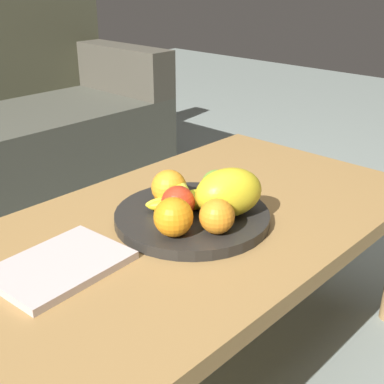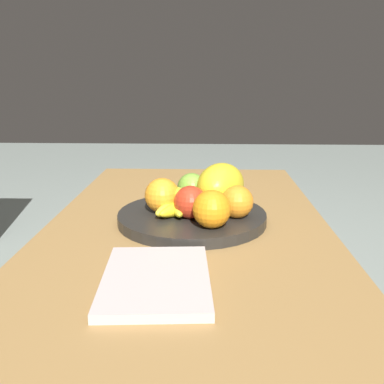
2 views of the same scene
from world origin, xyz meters
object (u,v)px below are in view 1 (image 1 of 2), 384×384
at_px(orange_left, 217,216).
at_px(apple_front, 217,185).
at_px(magazine, 60,265).
at_px(orange_right, 173,217).
at_px(coffee_table, 184,239).
at_px(melon_large_front, 229,192).
at_px(apple_left, 178,203).
at_px(fruit_bowl, 192,217).
at_px(orange_front, 169,187).
at_px(banana_bunch, 179,197).

height_order(orange_left, apple_front, same).
bearing_deg(apple_front, magazine, 173.69).
bearing_deg(orange_right, apple_front, 14.34).
distance_m(coffee_table, apple_front, 0.15).
bearing_deg(melon_large_front, orange_right, 171.54).
xyz_separation_m(apple_left, magazine, (-0.28, 0.05, -0.05)).
height_order(coffee_table, apple_left, apple_left).
bearing_deg(fruit_bowl, coffee_table, 145.94).
distance_m(orange_left, apple_left, 0.11).
distance_m(fruit_bowl, orange_left, 0.12).
bearing_deg(orange_left, orange_front, 79.49).
xyz_separation_m(orange_left, banana_bunch, (0.03, 0.14, -0.01)).
bearing_deg(orange_front, apple_left, -120.17).
xyz_separation_m(melon_large_front, banana_bunch, (-0.05, 0.10, -0.03)).
relative_size(orange_left, apple_front, 1.00).
height_order(coffee_table, orange_left, orange_left).
bearing_deg(banana_bunch, apple_left, -138.82).
distance_m(fruit_bowl, melon_large_front, 0.11).
relative_size(fruit_bowl, orange_front, 4.26).
relative_size(apple_left, banana_bunch, 0.48).
bearing_deg(apple_left, orange_left, -86.02).
relative_size(melon_large_front, orange_right, 1.89).
xyz_separation_m(melon_large_front, apple_left, (-0.09, 0.07, -0.02)).
height_order(orange_left, orange_right, orange_right).
height_order(melon_large_front, banana_bunch, melon_large_front).
height_order(fruit_bowl, apple_front, apple_front).
height_order(orange_right, banana_bunch, orange_right).
bearing_deg(orange_front, orange_right, -131.28).
bearing_deg(coffee_table, orange_left, -100.16).
bearing_deg(banana_bunch, coffee_table, -112.54).
relative_size(melon_large_front, magazine, 0.63).
xyz_separation_m(coffee_table, orange_front, (0.01, 0.06, 0.11)).
bearing_deg(magazine, fruit_bowl, -12.45).
distance_m(melon_large_front, banana_bunch, 0.12).
relative_size(orange_front, apple_front, 1.11).
xyz_separation_m(orange_front, apple_front, (0.09, -0.07, -0.00)).
xyz_separation_m(fruit_bowl, orange_front, (-0.00, 0.07, 0.05)).
relative_size(orange_right, apple_left, 1.10).
bearing_deg(magazine, orange_left, -31.92).
bearing_deg(melon_large_front, coffee_table, 127.73).
relative_size(melon_large_front, apple_left, 2.07).
bearing_deg(banana_bunch, orange_right, -141.01).
bearing_deg(melon_large_front, orange_front, 109.38).
xyz_separation_m(coffee_table, magazine, (-0.31, 0.04, 0.05)).
relative_size(fruit_bowl, orange_left, 4.71).
bearing_deg(orange_front, coffee_table, -101.18).
relative_size(orange_left, magazine, 0.30).
bearing_deg(apple_left, magazine, 170.36).
relative_size(melon_large_front, orange_front, 1.88).
bearing_deg(orange_left, orange_right, 140.31).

